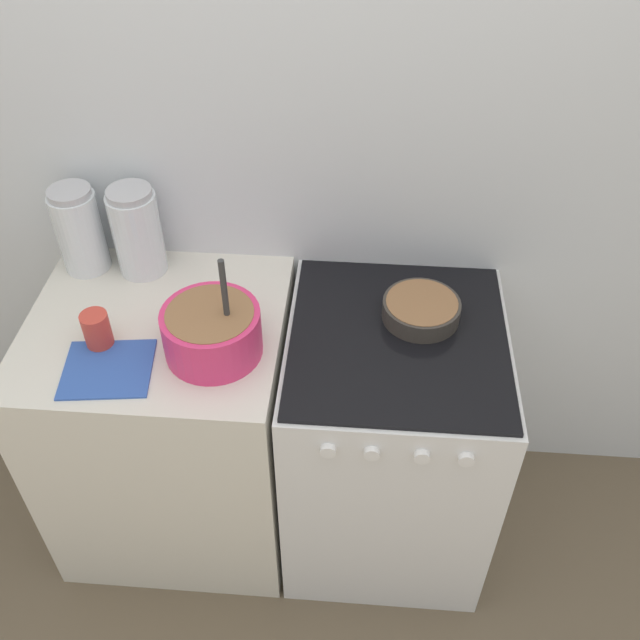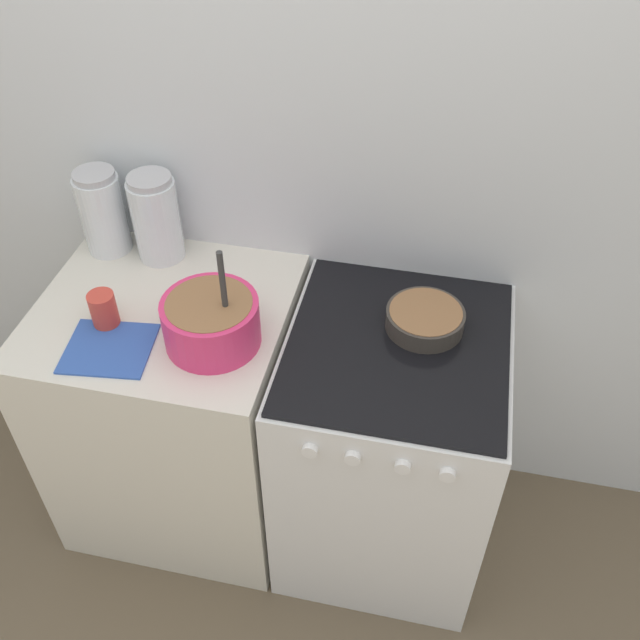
% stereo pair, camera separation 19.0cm
% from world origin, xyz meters
% --- Properties ---
extents(ground_plane, '(12.00, 12.00, 0.00)m').
position_xyz_m(ground_plane, '(0.00, 0.00, 0.00)').
color(ground_plane, brown).
extents(wall_back, '(4.43, 0.05, 2.40)m').
position_xyz_m(wall_back, '(0.00, 0.68, 1.20)').
color(wall_back, silver).
rests_on(wall_back, ground_plane).
extents(countertop_cabinet, '(0.71, 0.65, 0.88)m').
position_xyz_m(countertop_cabinet, '(-0.36, 0.33, 0.44)').
color(countertop_cabinet, silver).
rests_on(countertop_cabinet, ground_plane).
extents(stove, '(0.61, 0.67, 0.88)m').
position_xyz_m(stove, '(0.32, 0.33, 0.44)').
color(stove, silver).
rests_on(stove, ground_plane).
extents(mixing_bowl, '(0.26, 0.26, 0.30)m').
position_xyz_m(mixing_bowl, '(-0.17, 0.23, 0.96)').
color(mixing_bowl, '#E0336B').
rests_on(mixing_bowl, countertop_cabinet).
extents(baking_pan, '(0.21, 0.21, 0.06)m').
position_xyz_m(baking_pan, '(0.38, 0.41, 0.91)').
color(baking_pan, '#38332D').
rests_on(baking_pan, stove).
extents(storage_jar_left, '(0.14, 0.14, 0.27)m').
position_xyz_m(storage_jar_left, '(-0.61, 0.56, 1.00)').
color(storage_jar_left, silver).
rests_on(storage_jar_left, countertop_cabinet).
extents(storage_jar_middle, '(0.14, 0.14, 0.27)m').
position_xyz_m(storage_jar_middle, '(-0.44, 0.56, 1.00)').
color(storage_jar_middle, silver).
rests_on(storage_jar_middle, countertop_cabinet).
extents(tin_can, '(0.07, 0.07, 0.10)m').
position_xyz_m(tin_can, '(-0.47, 0.23, 0.93)').
color(tin_can, '#CC3F33').
rests_on(tin_can, countertop_cabinet).
extents(recipe_page, '(0.25, 0.23, 0.01)m').
position_xyz_m(recipe_page, '(-0.43, 0.14, 0.89)').
color(recipe_page, '#3359B2').
rests_on(recipe_page, countertop_cabinet).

